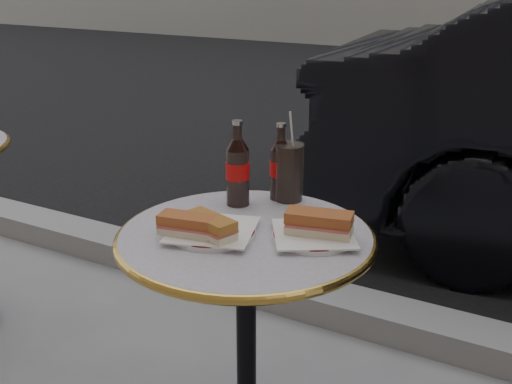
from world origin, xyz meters
The scene contains 10 objects.
curb centered at (0.00, 0.90, 0.05)m, with size 40.00×0.20×0.12m, color gray.
bistro_table centered at (0.00, 0.00, 0.37)m, with size 0.62×0.62×0.73m, color #BAB2C4, non-canonical shape.
plate_left centered at (-0.06, -0.05, 0.74)m, with size 0.21×0.21×0.01m, color silver.
plate_right centered at (0.16, 0.05, 0.74)m, with size 0.19×0.19×0.01m, color white.
sandwich_left_a centered at (-0.09, -0.10, 0.77)m, with size 0.13×0.06×0.05m, color #AA572B.
sandwich_left_b centered at (-0.05, -0.08, 0.77)m, with size 0.13×0.06×0.05m, color #A6662A.
sandwich_right centered at (0.17, 0.05, 0.77)m, with size 0.15×0.07×0.05m, color #A6542A.
cola_bottle_left centered at (-0.11, 0.16, 0.85)m, with size 0.06×0.06×0.23m, color black, non-canonical shape.
cola_bottle_right centered at (-0.04, 0.25, 0.84)m, with size 0.06×0.06×0.21m, color black, non-canonical shape.
cola_glass centered at (-0.01, 0.25, 0.81)m, with size 0.08×0.08×0.16m, color black.
Camera 1 is at (0.71, -1.21, 1.34)m, focal length 45.00 mm.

